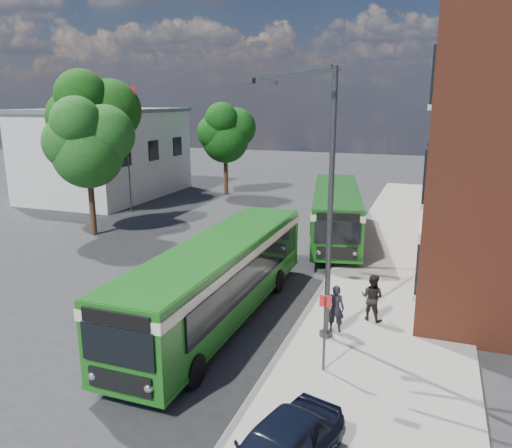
% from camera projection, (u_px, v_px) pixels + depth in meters
% --- Properties ---
extents(ground, '(120.00, 120.00, 0.00)m').
position_uv_depth(ground, '(212.00, 299.00, 20.64)').
color(ground, '#2B2B2E').
rests_on(ground, ground).
extents(pavement, '(6.00, 48.00, 0.15)m').
position_uv_depth(pavement, '(402.00, 259.00, 25.60)').
color(pavement, '#99968B').
rests_on(pavement, ground).
extents(kerb_line, '(0.12, 48.00, 0.01)m').
position_uv_depth(kerb_line, '(342.00, 254.00, 26.63)').
color(kerb_line, beige).
rests_on(kerb_line, ground).
extents(white_building, '(9.40, 13.40, 7.30)m').
position_uv_depth(white_building, '(107.00, 153.00, 42.12)').
color(white_building, silver).
rests_on(white_building, ground).
extents(flagpole, '(0.95, 0.10, 9.00)m').
position_uv_depth(flagpole, '(128.00, 144.00, 35.42)').
color(flagpole, '#383C3E').
rests_on(flagpole, ground).
extents(street_lamp, '(2.96, 2.38, 9.00)m').
position_uv_depth(street_lamp, '(319.00, 202.00, 16.05)').
color(street_lamp, '#383C3E').
rests_on(street_lamp, ground).
extents(bus_stop_sign, '(0.35, 0.08, 2.52)m').
position_uv_depth(bus_stop_sign, '(325.00, 328.00, 14.59)').
color(bus_stop_sign, '#383C3E').
rests_on(bus_stop_sign, ground).
extents(bus_front, '(2.71, 12.57, 3.02)m').
position_uv_depth(bus_front, '(219.00, 273.00, 18.24)').
color(bus_front, '#1B6018').
rests_on(bus_front, ground).
extents(bus_rear, '(4.87, 11.99, 3.02)m').
position_uv_depth(bus_rear, '(336.00, 209.00, 28.99)').
color(bus_rear, '#154E14').
rests_on(bus_rear, ground).
extents(pedestrian_a, '(0.62, 0.41, 1.69)m').
position_uv_depth(pedestrian_a, '(336.00, 308.00, 17.24)').
color(pedestrian_a, black).
rests_on(pedestrian_a, pavement).
extents(pedestrian_b, '(0.99, 0.86, 1.74)m').
position_uv_depth(pedestrian_b, '(372.00, 297.00, 18.13)').
color(pedestrian_b, black).
rests_on(pedestrian_b, pavement).
extents(tree_left, '(4.88, 4.64, 8.25)m').
position_uv_depth(tree_left, '(87.00, 142.00, 29.09)').
color(tree_left, '#352013').
rests_on(tree_left, ground).
extents(tree_mid, '(5.94, 5.65, 10.03)m').
position_uv_depth(tree_mid, '(92.00, 118.00, 34.36)').
color(tree_mid, '#352013').
rests_on(tree_mid, ground).
extents(tree_right, '(4.65, 4.42, 7.85)m').
position_uv_depth(tree_right, '(226.00, 132.00, 42.17)').
color(tree_right, '#352013').
rests_on(tree_right, ground).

